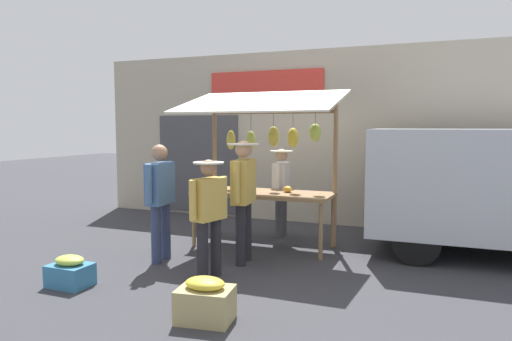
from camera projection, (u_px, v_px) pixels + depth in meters
name	position (u px, v px, depth m)	size (l,w,h in m)	color
ground_plane	(263.00, 246.00, 7.53)	(40.00, 40.00, 0.00)	#38383D
street_backdrop	(300.00, 137.00, 9.41)	(9.00, 0.30, 3.40)	#B2A893
market_stall	(264.00, 150.00, 7.42)	(2.50, 1.46, 2.50)	olive
vendor_with_sunhat	(281.00, 186.00, 8.12)	(0.40, 0.67, 1.53)	#4C4C51
shopper_in_grey_tee	(209.00, 210.00, 5.91)	(0.39, 0.64, 1.51)	#232328
shopper_with_shopping_bag	(160.00, 194.00, 6.63)	(0.26, 0.71, 1.67)	navy
shopper_with_ponytail	(244.00, 191.00, 6.54)	(0.45, 0.72, 1.72)	#232328
produce_crate_near	(70.00, 272.00, 5.65)	(0.49, 0.37, 0.38)	teal
produce_crate_side	(205.00, 301.00, 4.63)	(0.59, 0.47, 0.44)	tan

